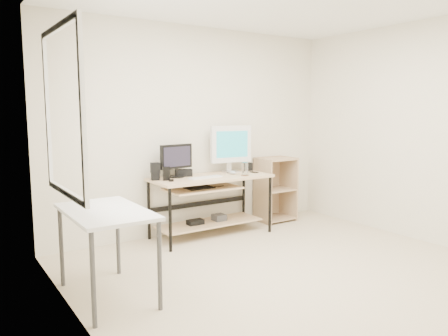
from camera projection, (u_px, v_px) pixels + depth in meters
room at (293, 138)px, 3.89m from camera, size 4.01×4.01×2.62m
desk at (209, 193)px, 5.39m from camera, size 1.50×0.65×0.75m
side_table at (106, 219)px, 3.59m from camera, size 0.60×1.00×0.75m
shelf_unit at (274, 189)px, 6.18m from camera, size 0.50×0.40×0.90m
black_monitor at (176, 158)px, 5.27m from camera, size 0.44×0.18×0.40m
white_imac at (231, 145)px, 5.69m from camera, size 0.57×0.18×0.61m
keyboard at (206, 177)px, 5.24m from camera, size 0.44×0.15×0.02m
mouse at (233, 173)px, 5.55m from camera, size 0.08×0.13×0.04m
center_speaker at (185, 173)px, 5.36m from camera, size 0.19×0.13×0.09m
speaker_left at (155, 171)px, 5.08m from camera, size 0.12×0.12×0.20m
speaker_right at (248, 167)px, 5.88m from camera, size 0.09×0.09×0.10m
audio_controller at (166, 174)px, 5.06m from camera, size 0.09×0.07×0.16m
volume_puck at (171, 180)px, 5.00m from camera, size 0.08×0.08×0.02m
smartphone at (254, 172)px, 5.70m from camera, size 0.06×0.12×0.01m
coaster at (245, 175)px, 5.43m from camera, size 0.11×0.11×0.01m
drinking_glass at (245, 169)px, 5.42m from camera, size 0.08×0.08×0.16m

